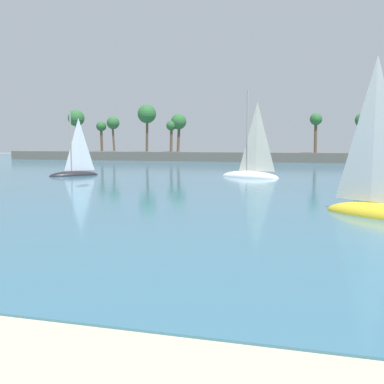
# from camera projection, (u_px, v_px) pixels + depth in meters

# --- Properties ---
(sea) EXTENTS (220.00, 118.81, 0.06)m
(sea) POSITION_uv_depth(u_px,v_px,m) (289.00, 168.00, 66.38)
(sea) COLOR #386B84
(sea) RESTS_ON ground
(palm_headland) EXTENTS (117.39, 6.11, 12.64)m
(palm_headland) POSITION_uv_depth(u_px,v_px,m) (303.00, 147.00, 84.43)
(palm_headland) COLOR #605B54
(palm_headland) RESTS_ON ground
(sailboat_near_shore) EXTENTS (6.95, 4.28, 9.68)m
(sailboat_near_shore) POSITION_uv_depth(u_px,v_px,m) (251.00, 169.00, 48.51)
(sailboat_near_shore) COLOR white
(sailboat_near_shore) RESTS_ON sea
(sailboat_mid_bay) EXTENTS (4.86, 5.08, 7.84)m
(sailboat_mid_bay) POSITION_uv_depth(u_px,v_px,m) (75.00, 169.00, 50.69)
(sailboat_mid_bay) COLOR black
(sailboat_mid_bay) RESTS_ON sea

